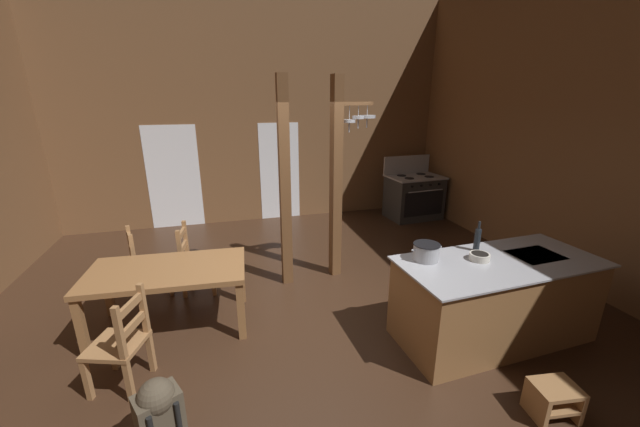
# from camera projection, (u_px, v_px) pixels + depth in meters

# --- Properties ---
(ground_plane) EXTENTS (8.55, 8.66, 0.10)m
(ground_plane) POSITION_uv_depth(u_px,v_px,m) (305.00, 321.00, 4.44)
(ground_plane) COLOR #382316
(wall_back) EXTENTS (8.55, 0.14, 4.49)m
(wall_back) POSITION_uv_depth(u_px,v_px,m) (258.00, 113.00, 7.40)
(wall_back) COLOR brown
(wall_back) RESTS_ON ground_plane
(wall_right) EXTENTS (0.14, 8.66, 4.49)m
(wall_right) POSITION_uv_depth(u_px,v_px,m) (597.00, 122.00, 4.74)
(wall_right) COLOR brown
(wall_right) RESTS_ON ground_plane
(glazed_door_back_left) EXTENTS (1.00, 0.01, 2.05)m
(glazed_door_back_left) POSITION_uv_depth(u_px,v_px,m) (174.00, 177.00, 7.27)
(glazed_door_back_left) COLOR white
(glazed_door_back_left) RESTS_ON ground_plane
(glazed_panel_back_right) EXTENTS (0.84, 0.01, 2.05)m
(glazed_panel_back_right) POSITION_uv_depth(u_px,v_px,m) (280.00, 172.00, 7.81)
(glazed_panel_back_right) COLOR white
(glazed_panel_back_right) RESTS_ON ground_plane
(kitchen_island) EXTENTS (2.20, 1.06, 0.92)m
(kitchen_island) POSITION_uv_depth(u_px,v_px,m) (494.00, 299.00, 3.97)
(kitchen_island) COLOR olive
(kitchen_island) RESTS_ON ground_plane
(stove_range) EXTENTS (1.20, 0.89, 1.32)m
(stove_range) POSITION_uv_depth(u_px,v_px,m) (414.00, 196.00, 7.97)
(stove_range) COLOR #2D2D2D
(stove_range) RESTS_ON ground_plane
(support_post_with_pot_rack) EXTENTS (0.67, 0.28, 2.84)m
(support_post_with_pot_rack) POSITION_uv_depth(u_px,v_px,m) (338.00, 174.00, 5.10)
(support_post_with_pot_rack) COLOR brown
(support_post_with_pot_rack) RESTS_ON ground_plane
(support_post_center) EXTENTS (0.14, 0.14, 2.84)m
(support_post_center) POSITION_uv_depth(u_px,v_px,m) (285.00, 186.00, 4.88)
(support_post_center) COLOR brown
(support_post_center) RESTS_ON ground_plane
(step_stool) EXTENTS (0.39, 0.33, 0.30)m
(step_stool) POSITION_uv_depth(u_px,v_px,m) (554.00, 398.00, 3.03)
(step_stool) COLOR #9E7044
(step_stool) RESTS_ON ground_plane
(dining_table) EXTENTS (1.76, 1.02, 0.74)m
(dining_table) POSITION_uv_depth(u_px,v_px,m) (168.00, 276.00, 4.08)
(dining_table) COLOR olive
(dining_table) RESTS_ON ground_plane
(ladderback_chair_near_window) EXTENTS (0.54, 0.54, 0.95)m
(ladderback_chair_near_window) POSITION_uv_depth(u_px,v_px,m) (146.00, 263.00, 4.84)
(ladderback_chair_near_window) COLOR #9E7044
(ladderback_chair_near_window) RESTS_ON ground_plane
(ladderback_chair_by_post) EXTENTS (0.49, 0.49, 0.95)m
(ladderback_chair_by_post) POSITION_uv_depth(u_px,v_px,m) (195.00, 260.00, 4.95)
(ladderback_chair_by_post) COLOR #9E7044
(ladderback_chair_by_post) RESTS_ON ground_plane
(ladderback_chair_at_table_end) EXTENTS (0.56, 0.56, 0.95)m
(ladderback_chair_at_table_end) POSITION_uv_depth(u_px,v_px,m) (122.00, 343.00, 3.27)
(ladderback_chair_at_table_end) COLOR #9E7044
(ladderback_chair_at_table_end) RESTS_ON ground_plane
(backpack) EXTENTS (0.38, 0.37, 0.60)m
(backpack) POSITION_uv_depth(u_px,v_px,m) (159.00, 412.00, 2.73)
(backpack) COLOR #4C4233
(backpack) RESTS_ON ground_plane
(stockpot_on_counter) EXTENTS (0.35, 0.28, 0.18)m
(stockpot_on_counter) POSITION_uv_depth(u_px,v_px,m) (426.00, 252.00, 3.81)
(stockpot_on_counter) COLOR #A8AAB2
(stockpot_on_counter) RESTS_ON kitchen_island
(mixing_bowl_on_counter) EXTENTS (0.21, 0.21, 0.07)m
(mixing_bowl_on_counter) POSITION_uv_depth(u_px,v_px,m) (479.00, 257.00, 3.83)
(mixing_bowl_on_counter) COLOR silver
(mixing_bowl_on_counter) RESTS_ON kitchen_island
(bottle_tall_on_counter) EXTENTS (0.07, 0.07, 0.34)m
(bottle_tall_on_counter) POSITION_uv_depth(u_px,v_px,m) (477.00, 239.00, 4.03)
(bottle_tall_on_counter) COLOR #1E2328
(bottle_tall_on_counter) RESTS_ON kitchen_island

